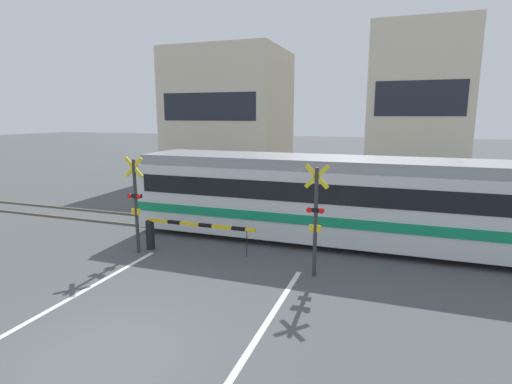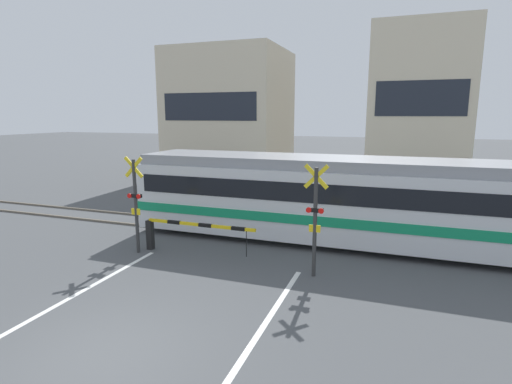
{
  "view_description": "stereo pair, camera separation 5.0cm",
  "coord_description": "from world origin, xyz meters",
  "px_view_note": "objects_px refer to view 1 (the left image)",
  "views": [
    {
      "loc": [
        4.89,
        -5.34,
        4.43
      ],
      "look_at": [
        0.0,
        8.53,
        1.6
      ],
      "focal_mm": 28.0,
      "sensor_mm": 36.0,
      "label": 1
    },
    {
      "loc": [
        4.94,
        -5.32,
        4.43
      ],
      "look_at": [
        0.0,
        8.53,
        1.6
      ],
      "focal_mm": 28.0,
      "sensor_mm": 36.0,
      "label": 2
    }
  ],
  "objects_px": {
    "crossing_barrier_near": "(177,230)",
    "crossing_signal_left": "(136,201)",
    "crossing_barrier_far": "(314,202)",
    "commuter_train": "(368,199)",
    "crossing_signal_right": "(316,216)",
    "pedestrian": "(311,188)"
  },
  "relations": [
    {
      "from": "crossing_barrier_far",
      "to": "crossing_signal_right",
      "type": "xyz_separation_m",
      "value": [
        1.24,
        -6.0,
        0.97
      ]
    },
    {
      "from": "crossing_signal_left",
      "to": "crossing_signal_right",
      "type": "height_order",
      "value": "same"
    },
    {
      "from": "crossing_signal_left",
      "to": "crossing_signal_right",
      "type": "bearing_deg",
      "value": 0.0
    },
    {
      "from": "crossing_barrier_far",
      "to": "pedestrian",
      "type": "bearing_deg",
      "value": 104.65
    },
    {
      "from": "commuter_train",
      "to": "crossing_signal_right",
      "type": "distance_m",
      "value": 3.58
    },
    {
      "from": "crossing_signal_left",
      "to": "pedestrian",
      "type": "distance_m",
      "value": 9.1
    },
    {
      "from": "crossing_barrier_far",
      "to": "crossing_signal_right",
      "type": "relative_size",
      "value": 1.22
    },
    {
      "from": "crossing_barrier_far",
      "to": "crossing_signal_right",
      "type": "distance_m",
      "value": 6.21
    },
    {
      "from": "crossing_barrier_far",
      "to": "crossing_signal_left",
      "type": "distance_m",
      "value": 7.62
    },
    {
      "from": "crossing_barrier_near",
      "to": "crossing_signal_left",
      "type": "bearing_deg",
      "value": -161.74
    },
    {
      "from": "commuter_train",
      "to": "crossing_barrier_near",
      "type": "relative_size",
      "value": 4.32
    },
    {
      "from": "commuter_train",
      "to": "pedestrian",
      "type": "height_order",
      "value": "commuter_train"
    },
    {
      "from": "commuter_train",
      "to": "crossing_signal_right",
      "type": "relative_size",
      "value": 5.27
    },
    {
      "from": "crossing_barrier_far",
      "to": "pedestrian",
      "type": "distance_m",
      "value": 2.2
    },
    {
      "from": "crossing_barrier_near",
      "to": "crossing_signal_left",
      "type": "xyz_separation_m",
      "value": [
        -1.24,
        -0.41,
        0.97
      ]
    },
    {
      "from": "commuter_train",
      "to": "crossing_barrier_far",
      "type": "distance_m",
      "value": 3.63
    },
    {
      "from": "commuter_train",
      "to": "crossing_barrier_near",
      "type": "distance_m",
      "value": 6.51
    },
    {
      "from": "crossing_barrier_near",
      "to": "crossing_signal_left",
      "type": "height_order",
      "value": "crossing_signal_left"
    },
    {
      "from": "commuter_train",
      "to": "crossing_signal_left",
      "type": "distance_m",
      "value": 7.74
    },
    {
      "from": "crossing_signal_left",
      "to": "pedestrian",
      "type": "bearing_deg",
      "value": 63.6
    },
    {
      "from": "crossing_barrier_far",
      "to": "pedestrian",
      "type": "relative_size",
      "value": 2.22
    },
    {
      "from": "crossing_signal_right",
      "to": "pedestrian",
      "type": "xyz_separation_m",
      "value": [
        -1.79,
        8.13,
        -0.74
      ]
    }
  ]
}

